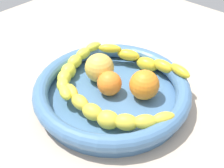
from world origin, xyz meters
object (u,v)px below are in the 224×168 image
(banana_arching_top, at_px, (111,114))
(orange_front, at_px, (110,83))
(apple_yellow, at_px, (99,68))
(fruit_bowl, at_px, (112,91))
(banana_draped_left, at_px, (145,61))
(banana_draped_right, at_px, (72,69))
(orange_mid_left, at_px, (144,85))

(banana_arching_top, distance_m, orange_front, 0.09)
(banana_arching_top, distance_m, apple_yellow, 0.14)
(fruit_bowl, height_order, banana_draped_left, banana_draped_left)
(banana_draped_right, xyz_separation_m, apple_yellow, (-0.04, 0.05, 0.01))
(banana_draped_right, distance_m, orange_front, 0.10)
(orange_mid_left, height_order, apple_yellow, apple_yellow)
(orange_front, height_order, orange_mid_left, orange_mid_left)
(banana_arching_top, bearing_deg, orange_mid_left, -179.92)
(banana_draped_right, relative_size, banana_arching_top, 0.88)
(banana_draped_right, xyz_separation_m, orange_mid_left, (-0.06, 0.17, 0.01))
(fruit_bowl, relative_size, banana_draped_right, 1.65)
(banana_draped_left, bearing_deg, orange_front, -2.66)
(banana_draped_left, height_order, banana_draped_right, banana_draped_left)
(banana_arching_top, xyz_separation_m, orange_mid_left, (-0.11, -0.00, 0.01))
(banana_draped_left, distance_m, banana_arching_top, 0.20)
(banana_arching_top, xyz_separation_m, apple_yellow, (-0.09, -0.11, 0.01))
(banana_draped_left, relative_size, orange_front, 4.37)
(orange_front, xyz_separation_m, apple_yellow, (-0.02, -0.05, 0.01))
(fruit_bowl, height_order, orange_front, orange_front)
(banana_draped_left, bearing_deg, banana_arching_top, 17.32)
(banana_arching_top, relative_size, orange_mid_left, 3.62)
(apple_yellow, bearing_deg, orange_mid_left, 100.64)
(orange_front, height_order, apple_yellow, apple_yellow)
(orange_mid_left, bearing_deg, orange_front, -57.49)
(banana_draped_right, xyz_separation_m, banana_arching_top, (0.05, 0.17, -0.00))
(fruit_bowl, relative_size, orange_front, 6.34)
(banana_arching_top, height_order, orange_mid_left, orange_mid_left)
(apple_yellow, bearing_deg, banana_arching_top, 52.99)
(fruit_bowl, xyz_separation_m, banana_draped_right, (0.02, -0.11, 0.02))
(banana_draped_right, height_order, orange_mid_left, orange_mid_left)
(fruit_bowl, distance_m, orange_mid_left, 0.07)
(banana_draped_left, distance_m, orange_front, 0.12)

